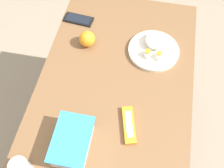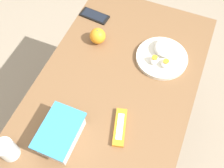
{
  "view_description": "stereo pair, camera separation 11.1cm",
  "coord_description": "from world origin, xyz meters",
  "px_view_note": "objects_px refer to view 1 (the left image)",
  "views": [
    {
      "loc": [
        -0.51,
        -0.1,
        1.73
      ],
      "look_at": [
        0.05,
        0.01,
        0.77
      ],
      "focal_mm": 42.0,
      "sensor_mm": 36.0,
      "label": 1
    },
    {
      "loc": [
        -0.48,
        -0.21,
        1.73
      ],
      "look_at": [
        0.05,
        0.01,
        0.77
      ],
      "focal_mm": 42.0,
      "sensor_mm": 36.0,
      "label": 2
    }
  ],
  "objects_px": {
    "orange_fruit": "(87,39)",
    "candy_bar": "(129,125)",
    "rice_plate": "(154,48)",
    "food_container": "(73,143)",
    "cell_phone": "(79,19)"
  },
  "relations": [
    {
      "from": "rice_plate",
      "to": "candy_bar",
      "type": "relative_size",
      "value": 1.46
    },
    {
      "from": "food_container",
      "to": "candy_bar",
      "type": "relative_size",
      "value": 1.21
    },
    {
      "from": "orange_fruit",
      "to": "cell_phone",
      "type": "xyz_separation_m",
      "value": [
        0.14,
        0.08,
        -0.03
      ]
    },
    {
      "from": "food_container",
      "to": "cell_phone",
      "type": "height_order",
      "value": "food_container"
    },
    {
      "from": "orange_fruit",
      "to": "candy_bar",
      "type": "distance_m",
      "value": 0.46
    },
    {
      "from": "food_container",
      "to": "rice_plate",
      "type": "relative_size",
      "value": 0.83
    },
    {
      "from": "rice_plate",
      "to": "candy_bar",
      "type": "bearing_deg",
      "value": 172.19
    },
    {
      "from": "orange_fruit",
      "to": "rice_plate",
      "type": "height_order",
      "value": "orange_fruit"
    },
    {
      "from": "candy_bar",
      "to": "cell_phone",
      "type": "bearing_deg",
      "value": 33.53
    },
    {
      "from": "food_container",
      "to": "candy_bar",
      "type": "height_order",
      "value": "food_container"
    },
    {
      "from": "rice_plate",
      "to": "cell_phone",
      "type": "xyz_separation_m",
      "value": [
        0.12,
        0.4,
        -0.02
      ]
    },
    {
      "from": "candy_bar",
      "to": "cell_phone",
      "type": "height_order",
      "value": "candy_bar"
    },
    {
      "from": "cell_phone",
      "to": "food_container",
      "type": "bearing_deg",
      "value": -166.72
    },
    {
      "from": "rice_plate",
      "to": "food_container",
      "type": "bearing_deg",
      "value": 154.57
    },
    {
      "from": "cell_phone",
      "to": "candy_bar",
      "type": "bearing_deg",
      "value": -146.47
    }
  ]
}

